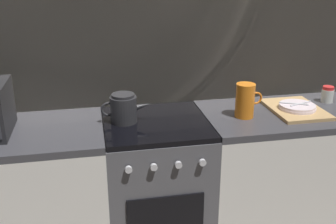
{
  "coord_description": "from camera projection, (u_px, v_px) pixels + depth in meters",
  "views": [
    {
      "loc": [
        -0.34,
        -2.09,
        1.76
      ],
      "look_at": [
        0.07,
        0.0,
        0.95
      ],
      "focal_mm": 42.82,
      "sensor_mm": 36.0,
      "label": 1
    }
  ],
  "objects": [
    {
      "name": "back_wall",
      "position": [
        146.0,
        57.0,
        2.47
      ],
      "size": [
        3.6,
        0.05,
        2.4
      ],
      "color": "#A39989",
      "rests_on": "ground_plane"
    },
    {
      "name": "counter_left",
      "position": [
        1.0,
        206.0,
        2.28
      ],
      "size": [
        1.2,
        0.6,
        0.9
      ],
      "color": "silver",
      "rests_on": "ground_plane"
    },
    {
      "name": "stove_unit",
      "position": [
        156.0,
        189.0,
        2.44
      ],
      "size": [
        0.6,
        0.63,
        0.9
      ],
      "color": "#4C4C51",
      "rests_on": "ground_plane"
    },
    {
      "name": "counter_right",
      "position": [
        293.0,
        175.0,
        2.61
      ],
      "size": [
        1.2,
        0.6,
        0.9
      ],
      "color": "silver",
      "rests_on": "ground_plane"
    },
    {
      "name": "kettle",
      "position": [
        124.0,
        108.0,
        2.24
      ],
      "size": [
        0.28,
        0.15,
        0.17
      ],
      "color": "#262628",
      "rests_on": "stove_unit"
    },
    {
      "name": "pitcher",
      "position": [
        245.0,
        100.0,
        2.31
      ],
      "size": [
        0.16,
        0.11,
        0.2
      ],
      "color": "orange",
      "rests_on": "counter_right"
    },
    {
      "name": "dish_pile",
      "position": [
        296.0,
        108.0,
        2.43
      ],
      "size": [
        0.3,
        0.4,
        0.06
      ],
      "color": "tan",
      "rests_on": "counter_right"
    },
    {
      "name": "spice_jar",
      "position": [
        327.0,
        94.0,
        2.57
      ],
      "size": [
        0.08,
        0.08,
        0.1
      ],
      "color": "silver",
      "rests_on": "counter_right"
    }
  ]
}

